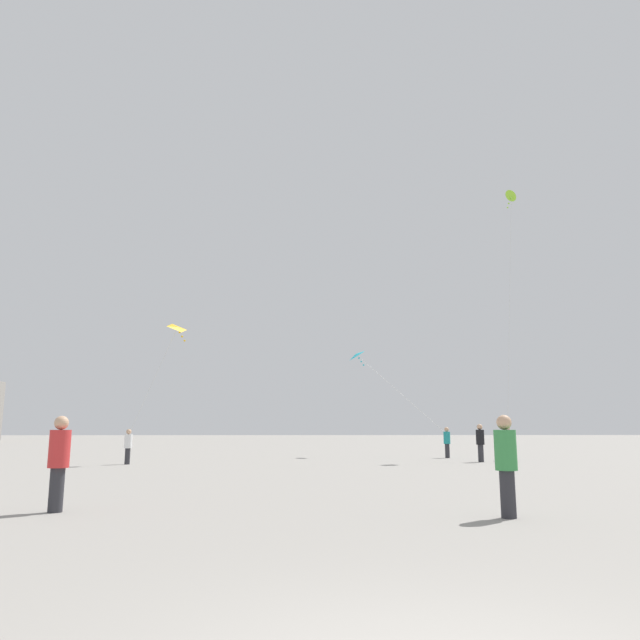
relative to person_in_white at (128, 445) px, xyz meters
name	(u,v)px	position (x,y,z in m)	size (l,w,h in m)	color
person_in_white	(128,445)	(0.00, 0.00, 0.00)	(0.34, 0.34, 1.57)	#2D2D33
person_in_teal	(447,441)	(15.93, 5.40, 0.06)	(0.36, 0.36, 1.67)	#2D2D33
person_in_red	(59,459)	(3.02, -15.93, 0.15)	(0.40, 0.40, 1.83)	#2D2D33
person_in_blue	(508,441)	(18.37, 2.61, 0.09)	(0.38, 0.38, 1.73)	#2D2D33
person_in_green	(506,461)	(11.48, -17.01, 0.15)	(0.40, 0.40, 1.83)	#2D2D33
person_in_black	(480,441)	(16.52, 1.23, 0.13)	(0.39, 0.39, 1.80)	#2D2D33
kite_lime_diamond	(511,202)	(20.58, 6.13, 14.33)	(2.69, 4.08, 14.67)	#8CD12D
kite_amber_delta	(177,330)	(1.78, 0.99, 5.44)	(2.29, 1.55, 5.34)	yellow
kite_cyan_diamond	(357,355)	(11.26, 8.11, 5.13)	(5.30, 3.38, 5.08)	#1EB2C6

